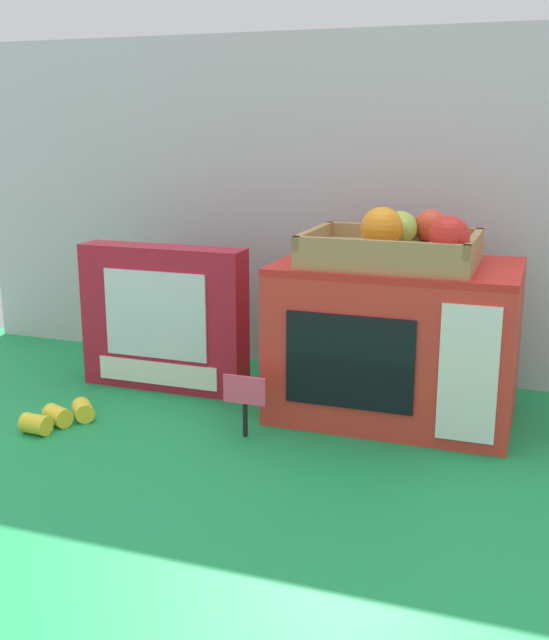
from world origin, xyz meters
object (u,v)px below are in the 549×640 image
Objects in this scene: toy_microwave at (396,340)px; cookie_set_box at (164,318)px; loose_toy_banana at (59,417)px; food_groups_crate at (398,245)px; price_sign at (245,397)px.

toy_microwave is 0.43m from cookie_set_box.
cookie_set_box is at bearing 72.26° from loose_toy_banana.
food_groups_crate is (0.00, -0.02, 0.16)m from toy_microwave.
loose_toy_banana is at bearing -156.02° from food_groups_crate.
food_groups_crate reaches higher than cookie_set_box.
price_sign is 0.31m from loose_toy_banana.
toy_microwave is 0.57m from loose_toy_banana.
toy_microwave reaches higher than price_sign.
cookie_set_box reaches higher than toy_microwave.
food_groups_crate reaches higher than price_sign.
toy_microwave reaches higher than loose_toy_banana.
toy_microwave is 0.28m from price_sign.
cookie_set_box reaches higher than loose_toy_banana.
toy_microwave is 1.44× the size of food_groups_crate.
price_sign is 0.80× the size of loose_toy_banana.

